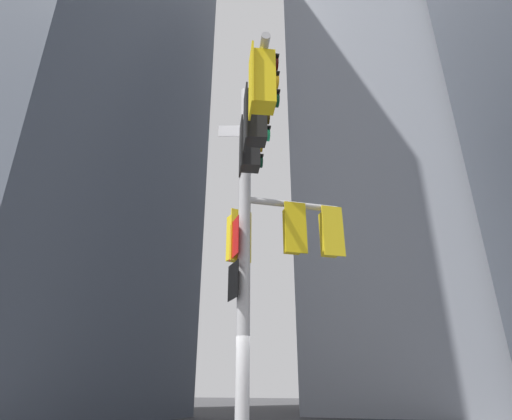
# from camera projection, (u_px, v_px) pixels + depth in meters

# --- Properties ---
(building_tower_left) EXTENTS (15.27, 15.27, 54.19)m
(building_tower_left) POSITION_uv_depth(u_px,v_px,m) (78.00, 19.00, 30.64)
(building_tower_left) COLOR #4C5460
(building_tower_left) RESTS_ON ground
(building_mid_block) EXTENTS (12.93, 12.93, 46.26)m
(building_mid_block) POSITION_uv_depth(u_px,v_px,m) (375.00, 127.00, 36.67)
(building_mid_block) COLOR #9399A3
(building_mid_block) RESTS_ON ground
(signal_pole_assembly) EXTENTS (2.43, 4.39, 8.26)m
(signal_pole_assembly) POSITION_uv_depth(u_px,v_px,m) (261.00, 212.00, 8.06)
(signal_pole_assembly) COLOR #B2B2B5
(signal_pole_assembly) RESTS_ON ground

